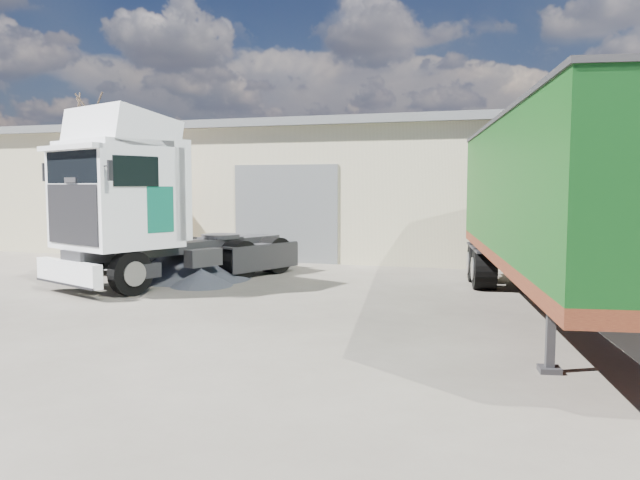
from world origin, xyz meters
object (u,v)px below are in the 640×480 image
(tractor_unit, at_px, (146,213))
(box_trailer, at_px, (557,197))
(orange_skip, at_px, (142,233))
(panel_van, at_px, (119,239))
(bare_tree, at_px, (90,99))

(tractor_unit, relative_size, box_trailer, 0.59)
(tractor_unit, distance_m, orange_skip, 7.27)
(tractor_unit, height_order, orange_skip, tractor_unit)
(box_trailer, bearing_deg, panel_van, 153.94)
(bare_tree, distance_m, tractor_unit, 22.18)
(bare_tree, relative_size, panel_van, 1.95)
(tractor_unit, relative_size, panel_van, 1.57)
(tractor_unit, relative_size, orange_skip, 2.10)
(tractor_unit, distance_m, box_trailer, 10.92)
(bare_tree, xyz_separation_m, orange_skip, (10.00, -10.20, -6.95))
(panel_van, bearing_deg, bare_tree, 120.21)
(panel_van, bearing_deg, tractor_unit, -54.41)
(tractor_unit, bearing_deg, orange_skip, 147.06)
(bare_tree, bearing_deg, tractor_unit, -48.90)
(box_trailer, xyz_separation_m, panel_van, (-13.87, 4.24, -1.61))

